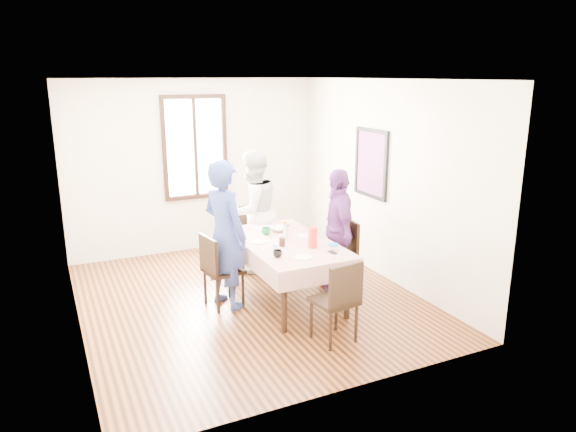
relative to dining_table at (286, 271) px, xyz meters
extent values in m
plane|color=black|center=(-0.43, 0.21, -0.38)|extent=(4.50, 4.50, 0.00)
plane|color=beige|center=(-0.43, 2.46, 0.98)|extent=(4.00, 0.00, 4.00)
plane|color=beige|center=(1.57, 0.21, 0.98)|extent=(0.00, 4.50, 4.50)
cube|color=black|center=(-0.43, 2.44, 1.27)|extent=(1.02, 0.06, 1.62)
cube|color=white|center=(-0.43, 2.45, 1.27)|extent=(0.90, 0.02, 1.50)
cube|color=red|center=(1.55, 0.51, 1.18)|extent=(0.04, 0.76, 0.96)
cube|color=black|center=(0.00, 0.00, 0.00)|extent=(0.92, 1.72, 0.75)
cube|color=#5C0802|center=(0.00, 0.00, 0.38)|extent=(1.04, 1.84, 0.01)
cube|color=black|center=(-0.77, 0.16, 0.08)|extent=(0.48, 0.48, 0.91)
cube|color=black|center=(0.77, 0.05, 0.08)|extent=(0.45, 0.45, 0.91)
cube|color=black|center=(0.00, 1.19, 0.08)|extent=(0.46, 0.46, 0.91)
cube|color=black|center=(0.00, -1.19, 0.08)|extent=(0.47, 0.47, 0.91)
imported|color=navy|center=(-0.75, 0.16, 0.53)|extent=(0.65, 0.77, 1.81)
imported|color=beige|center=(0.00, 1.16, 0.50)|extent=(1.01, 0.89, 1.75)
imported|color=#663174|center=(0.75, 0.05, 0.43)|extent=(0.64, 1.01, 1.61)
imported|color=black|center=(-0.33, -0.48, 0.43)|extent=(0.11, 0.11, 0.08)
imported|color=red|center=(0.30, -0.09, 0.42)|extent=(0.10, 0.10, 0.08)
imported|color=#0C7226|center=(-0.11, 0.38, 0.43)|extent=(0.16, 0.16, 0.09)
imported|color=white|center=(0.11, 0.45, 0.42)|extent=(0.24, 0.24, 0.06)
cube|color=red|center=(0.18, -0.35, 0.51)|extent=(0.08, 0.08, 0.25)
cylinder|color=white|center=(0.37, -0.52, 0.42)|extent=(0.11, 0.11, 0.06)
cylinder|color=black|center=(-0.12, -0.14, 0.44)|extent=(0.07, 0.07, 0.10)
cylinder|color=silver|center=(-0.27, -0.27, 0.43)|extent=(0.07, 0.07, 0.09)
cube|color=black|center=(0.30, -0.61, 0.39)|extent=(0.06, 0.13, 0.01)
cylinder|color=silver|center=(0.03, 0.08, 0.45)|extent=(0.07, 0.07, 0.13)
cylinder|color=white|center=(-0.31, 0.12, 0.39)|extent=(0.20, 0.20, 0.01)
cylinder|color=white|center=(0.30, 0.10, 0.39)|extent=(0.20, 0.20, 0.01)
cylinder|color=white|center=(-0.02, 0.65, 0.39)|extent=(0.20, 0.20, 0.01)
cylinder|color=white|center=(-0.08, -0.62, 0.39)|extent=(0.20, 0.20, 0.01)
cylinder|color=blue|center=(0.37, -0.52, 0.45)|extent=(0.12, 0.12, 0.01)
camera|label=1|loc=(-2.64, -5.63, 2.38)|focal=33.05mm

